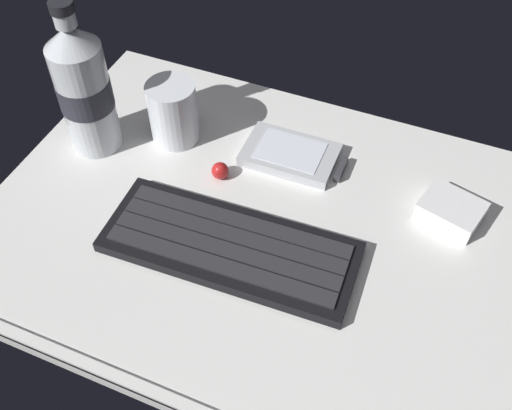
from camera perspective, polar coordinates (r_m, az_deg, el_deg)
ground_plane at (r=71.77cm, az=-0.07°, el=-2.20°), size 64.00×48.00×2.80cm
keyboard at (r=67.93cm, az=-2.52°, el=-3.97°), size 29.42×12.15×1.70cm
handheld_device at (r=77.71cm, az=3.73°, el=4.73°), size 12.87×7.75×1.50cm
juice_cup at (r=79.39cm, az=-7.90°, el=8.58°), size 6.40×6.40×8.50cm
water_bottle at (r=77.47cm, az=-16.14°, el=10.64°), size 6.73×6.73×20.80cm
charger_block at (r=74.34cm, az=18.14°, el=-0.50°), size 8.20×7.21×2.40cm
trackball_mouse at (r=75.28cm, az=-3.46°, el=3.29°), size 2.20×2.20×2.20cm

